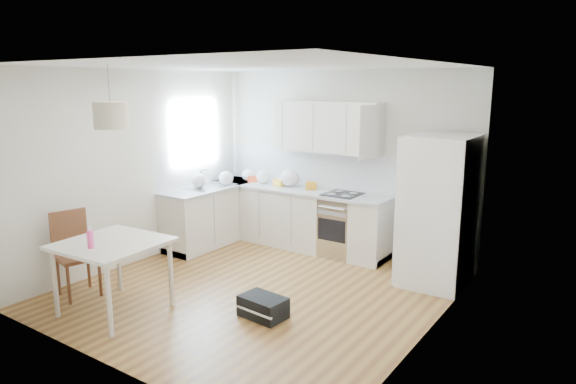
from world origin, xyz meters
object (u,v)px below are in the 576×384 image
object	(u,v)px
refrigerator	(439,210)
gym_bag	(263,307)
dining_chair	(77,255)
dining_table	(112,250)

from	to	relation	value
refrigerator	gym_bag	size ratio (longest dim) A/B	3.78
gym_bag	dining_chair	bearing A→B (deg)	-154.95
dining_table	dining_chair	world-z (taller)	dining_chair
dining_table	dining_chair	xyz separation A→B (m)	(-0.72, 0.03, -0.21)
refrigerator	gym_bag	world-z (taller)	refrigerator
dining_chair	refrigerator	bearing A→B (deg)	54.34
dining_chair	gym_bag	distance (m)	2.34
refrigerator	gym_bag	distance (m)	2.54
gym_bag	dining_table	bearing A→B (deg)	-145.45
refrigerator	dining_chair	distance (m)	4.45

